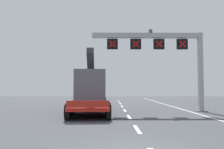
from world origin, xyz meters
name	(u,v)px	position (x,y,z in m)	size (l,w,h in m)	color
lane_markings	(127,113)	(0.42, 12.41, 0.01)	(0.20, 39.42, 0.01)	silver
edge_line_right	(197,114)	(6.20, 12.00, 0.01)	(0.20, 63.00, 0.01)	silver
overhead_lane_gantry	(163,49)	(3.88, 14.02, 5.72)	(10.35, 0.90, 7.48)	#9EA0A5
heavy_haul_truck_red	(92,89)	(-2.73, 15.40, 1.99)	(3.55, 14.15, 5.30)	red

